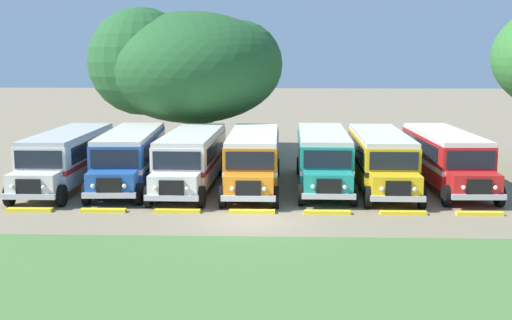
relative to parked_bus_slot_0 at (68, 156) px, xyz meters
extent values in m
plane|color=#84755B|center=(9.89, -7.35, -1.58)|extent=(220.00, 220.00, 0.00)
cube|color=#4C7538|center=(9.89, -15.33, -1.58)|extent=(80.00, 11.08, 0.01)
cube|color=silver|center=(0.00, 0.31, -0.03)|extent=(2.50, 9.20, 2.10)
cube|color=red|center=(0.00, 0.31, -0.20)|extent=(2.53, 9.22, 0.24)
cube|color=black|center=(1.27, 0.61, 0.47)|extent=(0.04, 8.00, 0.80)
cube|color=black|center=(-1.27, 0.61, 0.47)|extent=(0.04, 8.00, 0.80)
cube|color=#B2B2B7|center=(0.00, 0.31, 1.13)|extent=(2.42, 9.10, 0.22)
cube|color=silver|center=(0.00, -4.99, -0.56)|extent=(2.20, 1.40, 1.05)
cube|color=black|center=(0.00, -5.73, -0.53)|extent=(1.10, 0.10, 0.70)
cube|color=#B7B7BC|center=(0.00, -5.77, -0.96)|extent=(2.40, 0.20, 0.24)
cube|color=black|center=(0.00, -4.32, 0.47)|extent=(2.20, 0.06, 0.84)
cube|color=red|center=(0.00, 4.93, -0.14)|extent=(0.90, 0.06, 1.30)
sphere|color=#EAE5C6|center=(0.70, -5.78, -0.53)|extent=(0.20, 0.20, 0.20)
sphere|color=#EAE5C6|center=(-0.70, -5.78, -0.53)|extent=(0.20, 0.20, 0.20)
cylinder|color=black|center=(1.20, -4.89, -1.08)|extent=(0.28, 1.00, 1.00)
cylinder|color=black|center=(-1.20, -4.89, -1.08)|extent=(0.28, 1.00, 1.00)
cylinder|color=black|center=(1.20, 3.31, -1.08)|extent=(0.28, 1.00, 1.00)
cylinder|color=black|center=(-1.20, 3.31, -1.08)|extent=(0.28, 1.00, 1.00)
cube|color=#23519E|center=(3.20, 0.69, -0.03)|extent=(2.94, 9.31, 2.10)
cube|color=silver|center=(3.20, 0.69, -0.20)|extent=(2.97, 9.33, 0.24)
cube|color=black|center=(4.45, 1.05, 0.47)|extent=(0.42, 7.99, 0.80)
cube|color=black|center=(1.91, 0.93, 0.47)|extent=(0.42, 7.99, 0.80)
cube|color=beige|center=(3.20, 0.69, 1.13)|extent=(2.85, 9.21, 0.22)
cube|color=#23519E|center=(3.45, -4.60, -0.56)|extent=(2.26, 1.50, 1.05)
cube|color=black|center=(3.49, -5.34, -0.53)|extent=(1.10, 0.15, 0.70)
cube|color=#B7B7BC|center=(3.49, -5.38, -0.96)|extent=(2.41, 0.31, 0.24)
cube|color=black|center=(3.42, -3.93, 0.47)|extent=(2.20, 0.17, 0.84)
cube|color=silver|center=(2.98, 5.31, -0.14)|extent=(0.90, 0.10, 1.30)
sphere|color=#EAE5C6|center=(4.19, -5.36, -0.53)|extent=(0.20, 0.20, 0.20)
sphere|color=#EAE5C6|center=(2.79, -5.42, -0.53)|extent=(0.20, 0.20, 0.20)
cylinder|color=black|center=(4.65, -4.44, -1.08)|extent=(0.33, 1.01, 1.00)
cylinder|color=black|center=(2.25, -4.56, -1.08)|extent=(0.33, 1.01, 1.00)
cylinder|color=black|center=(4.25, 3.75, -1.08)|extent=(0.33, 1.01, 1.00)
cylinder|color=black|center=(1.86, 3.63, -1.08)|extent=(0.33, 1.01, 1.00)
cube|color=silver|center=(6.52, 0.23, -0.03)|extent=(2.74, 9.26, 2.10)
cube|color=maroon|center=(6.52, 0.23, -0.20)|extent=(2.77, 9.28, 0.24)
cube|color=black|center=(7.80, 0.50, 0.47)|extent=(0.25, 8.00, 0.80)
cube|color=black|center=(5.26, 0.57, 0.47)|extent=(0.25, 8.00, 0.80)
cube|color=beige|center=(6.52, 0.23, 1.13)|extent=(2.65, 9.16, 0.22)
cube|color=silver|center=(6.38, -5.06, -0.56)|extent=(2.24, 1.46, 1.05)
cube|color=black|center=(6.36, -5.80, -0.53)|extent=(1.10, 0.13, 0.70)
cube|color=#B7B7BC|center=(6.36, -5.84, -0.96)|extent=(2.40, 0.26, 0.24)
cube|color=black|center=(6.40, -4.40, 0.47)|extent=(2.20, 0.12, 0.84)
cube|color=maroon|center=(6.64, 4.85, -0.14)|extent=(0.90, 0.08, 1.30)
sphere|color=#EAE5C6|center=(7.06, -5.87, -0.53)|extent=(0.20, 0.20, 0.20)
sphere|color=#EAE5C6|center=(5.66, -5.84, -0.53)|extent=(0.20, 0.20, 0.20)
cylinder|color=black|center=(7.58, -5.00, -1.08)|extent=(0.31, 1.01, 1.00)
cylinder|color=black|center=(5.18, -4.93, -1.08)|extent=(0.31, 1.01, 1.00)
cylinder|color=black|center=(7.80, 3.20, -1.08)|extent=(0.31, 1.01, 1.00)
cylinder|color=black|center=(5.40, 3.26, -1.08)|extent=(0.31, 1.01, 1.00)
cube|color=orange|center=(9.72, 0.28, -0.03)|extent=(2.50, 9.20, 2.10)
cube|color=white|center=(9.72, 0.28, -0.20)|extent=(2.53, 9.22, 0.24)
cube|color=black|center=(10.99, 0.58, 0.47)|extent=(0.04, 8.00, 0.80)
cube|color=black|center=(8.45, 0.58, 0.47)|extent=(0.04, 8.00, 0.80)
cube|color=silver|center=(9.72, 0.28, 1.13)|extent=(2.42, 9.10, 0.22)
cube|color=orange|center=(9.72, -5.02, -0.56)|extent=(2.20, 1.40, 1.05)
cube|color=black|center=(9.72, -5.76, -0.53)|extent=(1.10, 0.10, 0.70)
cube|color=#B7B7BC|center=(9.72, -5.80, -0.96)|extent=(2.40, 0.20, 0.24)
cube|color=black|center=(9.72, -4.35, 0.47)|extent=(2.20, 0.06, 0.84)
cube|color=white|center=(9.72, 4.90, -0.14)|extent=(0.90, 0.06, 1.30)
sphere|color=#EAE5C6|center=(10.42, -5.81, -0.53)|extent=(0.20, 0.20, 0.20)
sphere|color=#EAE5C6|center=(9.02, -5.81, -0.53)|extent=(0.20, 0.20, 0.20)
cylinder|color=black|center=(10.92, -4.92, -1.08)|extent=(0.28, 1.00, 1.00)
cylinder|color=black|center=(8.52, -4.92, -1.08)|extent=(0.28, 1.00, 1.00)
cylinder|color=black|center=(10.92, 3.28, -1.08)|extent=(0.28, 1.00, 1.00)
cylinder|color=black|center=(8.52, 3.28, -1.08)|extent=(0.28, 1.00, 1.00)
cube|color=teal|center=(13.35, 0.84, -0.03)|extent=(2.64, 9.24, 2.10)
cube|color=white|center=(13.35, 0.84, -0.20)|extent=(2.67, 9.26, 0.24)
cube|color=black|center=(14.62, 1.12, 0.47)|extent=(0.16, 8.00, 0.80)
cube|color=black|center=(12.08, 1.16, 0.47)|extent=(0.16, 8.00, 0.80)
cube|color=beige|center=(13.35, 0.84, 1.13)|extent=(2.55, 9.13, 0.22)
cube|color=teal|center=(13.27, -4.46, -0.56)|extent=(2.22, 1.43, 1.05)
cube|color=black|center=(13.26, -5.20, -0.53)|extent=(1.10, 0.12, 0.70)
cube|color=#B7B7BC|center=(13.26, -5.24, -0.96)|extent=(2.40, 0.24, 0.24)
cube|color=black|center=(13.28, -3.79, 0.47)|extent=(2.20, 0.09, 0.84)
cube|color=white|center=(13.42, 5.46, -0.14)|extent=(0.90, 0.07, 1.30)
sphere|color=#EAE5C6|center=(13.96, -5.26, -0.53)|extent=(0.20, 0.20, 0.20)
sphere|color=#EAE5C6|center=(12.56, -5.24, -0.53)|extent=(0.20, 0.20, 0.20)
cylinder|color=black|center=(14.47, -4.37, -1.08)|extent=(0.29, 1.00, 1.00)
cylinder|color=black|center=(12.07, -4.34, -1.08)|extent=(0.29, 1.00, 1.00)
cylinder|color=black|center=(14.59, 3.83, -1.08)|extent=(0.29, 1.00, 1.00)
cylinder|color=black|center=(12.19, 3.86, -1.08)|extent=(0.29, 1.00, 1.00)
cube|color=yellow|center=(16.30, 0.45, -0.03)|extent=(2.58, 9.22, 2.10)
cube|color=black|center=(16.30, 0.45, -0.20)|extent=(2.62, 9.24, 0.24)
cube|color=black|center=(17.57, 0.73, 0.47)|extent=(0.11, 8.00, 0.80)
cube|color=black|center=(15.03, 0.76, 0.47)|extent=(0.11, 8.00, 0.80)
cube|color=beige|center=(16.30, 0.45, 1.13)|extent=(2.50, 9.12, 0.22)
cube|color=yellow|center=(16.25, -4.85, -0.56)|extent=(2.21, 1.42, 1.05)
cube|color=black|center=(16.24, -5.59, -0.53)|extent=(1.10, 0.11, 0.70)
cube|color=#B7B7BC|center=(16.24, -5.63, -0.96)|extent=(2.40, 0.22, 0.24)
cube|color=black|center=(16.25, -4.18, 0.47)|extent=(2.20, 0.08, 0.84)
cube|color=black|center=(16.34, 5.07, -0.14)|extent=(0.90, 0.07, 1.30)
sphere|color=#EAE5C6|center=(16.94, -5.65, -0.53)|extent=(0.20, 0.20, 0.20)
sphere|color=#EAE5C6|center=(15.54, -5.64, -0.53)|extent=(0.20, 0.20, 0.20)
cylinder|color=black|center=(17.45, -4.76, -1.08)|extent=(0.29, 1.00, 1.00)
cylinder|color=black|center=(15.05, -4.74, -1.08)|extent=(0.29, 1.00, 1.00)
cylinder|color=black|center=(17.52, 3.44, -1.08)|extent=(0.29, 1.00, 1.00)
cylinder|color=black|center=(15.12, 3.46, -1.08)|extent=(0.29, 1.00, 1.00)
cube|color=red|center=(19.69, 0.93, -0.03)|extent=(2.76, 9.27, 2.10)
cube|color=white|center=(19.69, 0.93, -0.20)|extent=(2.79, 9.29, 0.24)
cube|color=black|center=(20.95, 1.27, 0.47)|extent=(0.27, 8.00, 0.80)
cube|color=black|center=(18.41, 1.19, 0.47)|extent=(0.27, 8.00, 0.80)
cube|color=silver|center=(19.69, 0.93, 1.13)|extent=(2.68, 9.17, 0.22)
cube|color=red|center=(19.84, -4.37, -0.56)|extent=(2.24, 1.46, 1.05)
cube|color=black|center=(19.86, -5.11, -0.53)|extent=(1.10, 0.13, 0.70)
cube|color=#B7B7BC|center=(19.86, -5.15, -0.96)|extent=(2.40, 0.27, 0.24)
cube|color=black|center=(19.82, -3.70, 0.47)|extent=(2.20, 0.12, 0.84)
cube|color=white|center=(19.56, 5.55, -0.14)|extent=(0.90, 0.09, 1.30)
sphere|color=#EAE5C6|center=(20.56, -5.14, -0.53)|extent=(0.20, 0.20, 0.20)
sphere|color=#EAE5C6|center=(19.16, -5.18, -0.53)|extent=(0.20, 0.20, 0.20)
cylinder|color=black|center=(21.04, -4.23, -1.08)|extent=(0.31, 1.01, 1.00)
cylinder|color=black|center=(18.64, -4.30, -1.08)|extent=(0.31, 1.01, 1.00)
cylinder|color=black|center=(20.80, 3.96, -1.08)|extent=(0.31, 1.01, 1.00)
cylinder|color=black|center=(18.40, 3.90, -1.08)|extent=(0.31, 1.01, 1.00)
cube|color=yellow|center=(0.10, -5.97, -1.51)|extent=(2.00, 0.36, 0.15)
cube|color=yellow|center=(3.37, -5.97, -1.51)|extent=(2.00, 0.36, 0.15)
cube|color=yellow|center=(6.63, -5.97, -1.51)|extent=(2.00, 0.36, 0.15)
cube|color=yellow|center=(9.89, -5.97, -1.51)|extent=(2.00, 0.36, 0.15)
cube|color=yellow|center=(13.16, -5.97, -1.51)|extent=(2.00, 0.36, 0.15)
cube|color=yellow|center=(16.42, -5.97, -1.51)|extent=(2.00, 0.36, 0.15)
cube|color=yellow|center=(19.69, -5.97, -1.51)|extent=(2.00, 0.36, 0.15)
cylinder|color=brown|center=(5.45, 8.99, 0.08)|extent=(0.90, 0.90, 3.33)
ellipsoid|color=#235628|center=(5.45, 8.99, 4.40)|extent=(11.43, 11.57, 7.08)
sphere|color=#235628|center=(8.34, 10.21, 4.59)|extent=(5.76, 5.76, 5.76)
sphere|color=#235628|center=(2.41, 8.05, 4.79)|extent=(6.71, 6.71, 6.71)
sphere|color=#235628|center=(5.45, 12.95, 3.71)|extent=(6.68, 6.68, 6.68)
camera|label=1|loc=(11.11, -35.09, 5.29)|focal=48.26mm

